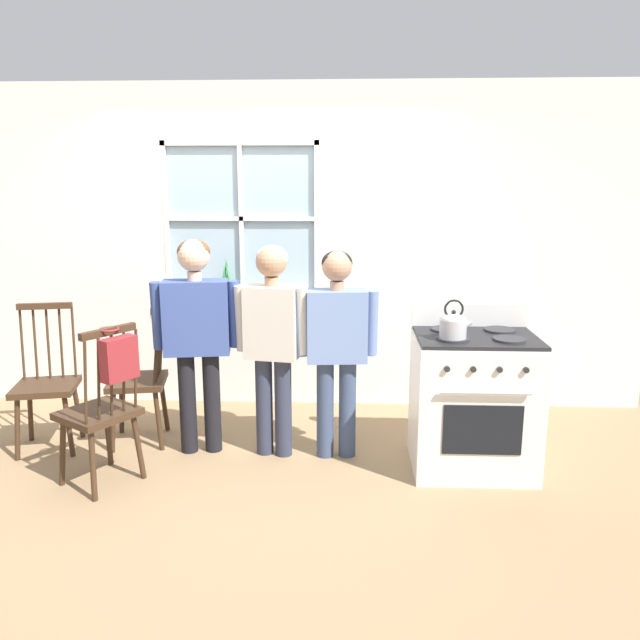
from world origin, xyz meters
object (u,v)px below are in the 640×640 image
stove (473,401)px  person_elderly_left (196,324)px  chair_by_window (100,414)px  kettle (453,325)px  potted_plant (227,281)px  person_teen_center (272,330)px  chair_center_cluster (141,381)px  person_adult_right (337,335)px  chair_near_wall (47,385)px  handbag (119,358)px

stove → person_elderly_left: bearing=174.9°
chair_by_window → kettle: kettle is taller
potted_plant → kettle: bearing=-37.1°
person_teen_center → chair_center_cluster: bearing=179.5°
person_adult_right → person_teen_center: bearing=174.0°
person_elderly_left → person_adult_right: bearing=-10.9°
chair_center_cluster → stove: (2.37, -0.32, 0.00)m
person_teen_center → potted_plant: 1.14m
person_adult_right → person_elderly_left: bearing=173.1°
kettle → potted_plant: bearing=142.9°
chair_by_window → person_teen_center: 1.23m
chair_near_wall → potted_plant: size_ratio=3.26×
potted_plant → handbag: 1.67m
stove → person_teen_center: bearing=174.0°
chair_by_window → kettle: size_ratio=4.26×
potted_plant → person_teen_center: bearing=-63.3°
handbag → chair_center_cluster: bearing=101.1°
chair_near_wall → chair_center_cluster: bearing=0.1°
person_adult_right → handbag: (-1.29, -0.61, -0.01)m
stove → kettle: size_ratio=4.39×
chair_near_wall → person_teen_center: size_ratio=0.70×
handbag → kettle: bearing=9.6°
chair_near_wall → person_adult_right: person_adult_right is taller
chair_by_window → person_adult_right: 1.62m
chair_by_window → person_adult_right: bearing=141.2°
handbag → chair_by_window: bearing=146.7°
stove → kettle: (-0.18, -0.13, 0.55)m
person_elderly_left → potted_plant: person_elderly_left is taller
chair_near_wall → person_teen_center: person_teen_center is taller
chair_center_cluster → person_elderly_left: 0.69m
chair_by_window → kettle: bearing=128.8°
person_elderly_left → handbag: bearing=-124.8°
person_teen_center → kettle: size_ratio=6.04×
chair_by_window → person_elderly_left: bearing=168.7°
chair_near_wall → potted_plant: (1.14, 0.96, 0.62)m
person_adult_right → handbag: bearing=-159.5°
chair_center_cluster → stove: stove is taller
stove → potted_plant: size_ratio=3.36×
person_elderly_left → potted_plant: size_ratio=4.73×
person_elderly_left → potted_plant: (0.03, 0.98, 0.14)m
person_adult_right → potted_plant: size_ratio=4.52×
potted_plant → handbag: (-0.34, -1.63, -0.21)m
stove → chair_center_cluster: bearing=172.2°
chair_near_wall → handbag: same height
stove → potted_plant: 2.28m
chair_center_cluster → chair_by_window: bearing=-13.0°
chair_by_window → kettle: 2.31m
stove → person_adult_right: bearing=171.8°
chair_center_cluster → stove: size_ratio=0.97×
person_elderly_left → kettle: 1.74m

